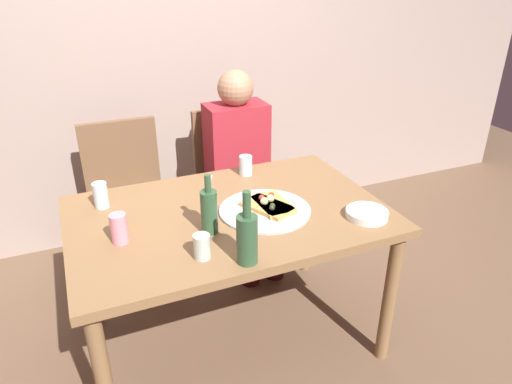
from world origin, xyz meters
name	(u,v)px	position (x,y,z in m)	size (l,w,h in m)	color
ground_plane	(232,338)	(0.00, 0.00, 0.00)	(8.00, 8.00, 0.00)	brown
back_wall	(154,37)	(0.00, 1.29, 1.30)	(6.00, 0.10, 2.60)	gray
dining_table	(229,228)	(0.00, 0.00, 0.65)	(1.37, 0.90, 0.73)	olive
pizza_tray	(265,210)	(0.15, -0.06, 0.73)	(0.40, 0.40, 0.01)	#ADADB2
pizza_slice_last	(272,203)	(0.19, -0.04, 0.75)	(0.14, 0.22, 0.05)	tan
pizza_slice_extra	(267,206)	(0.16, -0.06, 0.75)	(0.21, 0.25, 0.05)	tan
wine_bottle	(247,237)	(-0.07, -0.38, 0.83)	(0.08, 0.08, 0.29)	#2D5133
beer_bottle	(209,211)	(-0.12, -0.13, 0.82)	(0.07, 0.07, 0.25)	#2D5133
tumbler_near	(202,247)	(-0.21, -0.29, 0.77)	(0.06, 0.06, 0.10)	#B7C6BC
tumbler_far	(246,165)	(0.22, 0.35, 0.78)	(0.07, 0.07, 0.10)	silver
wine_glass	(101,195)	(-0.50, 0.26, 0.79)	(0.06, 0.06, 0.12)	silver
soda_can	(119,229)	(-0.47, -0.07, 0.79)	(0.07, 0.07, 0.12)	pink
plate_stack	(367,214)	(0.53, -0.27, 0.74)	(0.18, 0.18, 0.03)	white
table_knife	(207,185)	(0.00, 0.29, 0.73)	(0.22, 0.02, 0.01)	#B7B7BC
chair_left	(127,190)	(-0.33, 0.85, 0.51)	(0.44, 0.44, 0.90)	brown
chair_right	(234,172)	(0.34, 0.85, 0.51)	(0.44, 0.44, 0.90)	brown
guest_in_sweater	(242,162)	(0.34, 0.70, 0.64)	(0.36, 0.56, 1.17)	maroon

